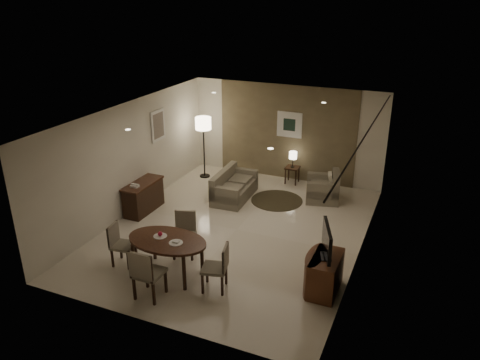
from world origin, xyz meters
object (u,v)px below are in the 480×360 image
at_px(chair_right, 214,268).
at_px(chair_near, 149,272).
at_px(dining_table, 168,257).
at_px(chair_far, 184,236).
at_px(sofa, 234,185).
at_px(armchair, 323,186).
at_px(floor_lamp, 204,148).
at_px(console_desk, 143,197).
at_px(tv_cabinet, 325,274).
at_px(chair_left, 123,245).
at_px(side_table, 292,175).

bearing_deg(chair_right, chair_near, -69.69).
xyz_separation_m(dining_table, chair_far, (-0.05, 0.70, 0.09)).
bearing_deg(sofa, dining_table, -178.43).
xyz_separation_m(armchair, floor_lamp, (-3.55, 0.25, 0.50)).
xyz_separation_m(chair_far, armchair, (1.92, 3.82, -0.08)).
bearing_deg(chair_near, floor_lamp, -72.94).
xyz_separation_m(chair_near, chair_far, (-0.12, 1.45, -0.04)).
distance_m(console_desk, chair_near, 3.55).
xyz_separation_m(tv_cabinet, chair_far, (-2.94, 0.07, 0.11)).
distance_m(sofa, armchair, 2.28).
height_order(chair_near, floor_lamp, floor_lamp).
distance_m(chair_near, sofa, 4.48).
distance_m(dining_table, chair_left, 0.99).
distance_m(tv_cabinet, chair_left, 3.94).
bearing_deg(chair_right, sofa, -174.99).
relative_size(chair_near, floor_lamp, 0.56).
distance_m(tv_cabinet, chair_far, 2.94).
relative_size(chair_right, armchair, 1.04).
bearing_deg(chair_right, dining_table, -109.53).
xyz_separation_m(console_desk, armchair, (3.88, 2.39, 0.01)).
bearing_deg(chair_left, floor_lamp, -0.13).
bearing_deg(chair_left, chair_near, -131.45).
bearing_deg(chair_left, tv_cabinet, -88.24).
height_order(tv_cabinet, chair_left, chair_left).
xyz_separation_m(dining_table, side_table, (0.82, 5.29, -0.13)).
bearing_deg(chair_right, chair_far, -140.36).
height_order(sofa, side_table, sofa).
height_order(console_desk, chair_far, chair_far).
relative_size(chair_left, chair_right, 0.95).
height_order(dining_table, armchair, armchair).
xyz_separation_m(chair_left, floor_lamp, (-0.69, 4.82, 0.46)).
bearing_deg(chair_far, dining_table, -104.73).
height_order(chair_left, floor_lamp, floor_lamp).
bearing_deg(floor_lamp, side_table, 11.96).
bearing_deg(chair_far, side_table, 60.80).
bearing_deg(tv_cabinet, dining_table, -167.67).
distance_m(chair_far, chair_left, 1.21).
bearing_deg(dining_table, chair_right, -5.86).
bearing_deg(floor_lamp, chair_right, -60.91).
relative_size(chair_far, chair_right, 1.02).
bearing_deg(dining_table, chair_near, -84.23).
bearing_deg(chair_left, chair_far, -59.63).
xyz_separation_m(armchair, side_table, (-1.06, 0.78, -0.14)).
relative_size(tv_cabinet, chair_left, 1.05).
bearing_deg(armchair, chair_near, -33.06).
relative_size(sofa, side_table, 3.24).
height_order(tv_cabinet, dining_table, dining_table).
height_order(sofa, floor_lamp, floor_lamp).
xyz_separation_m(console_desk, chair_left, (1.01, -2.19, 0.05)).
height_order(tv_cabinet, floor_lamp, floor_lamp).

